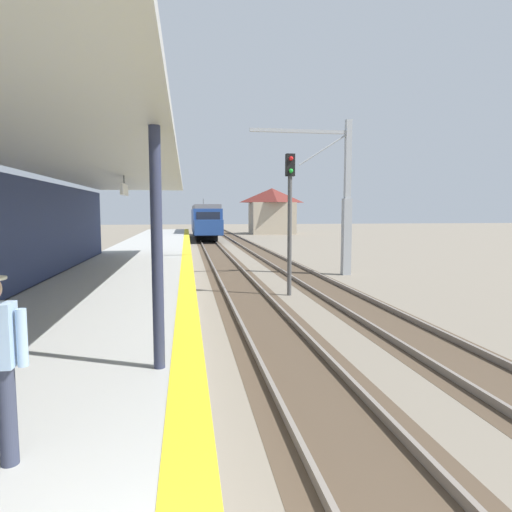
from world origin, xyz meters
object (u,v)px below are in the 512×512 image
(approaching_train, at_px, (205,220))
(rail_signal_post, at_px, (290,209))
(catenary_pylon_far_side, at_px, (341,202))
(distant_trackside_house, at_px, (272,210))

(approaching_train, bearing_deg, rail_signal_post, -87.50)
(approaching_train, xyz_separation_m, rail_signal_post, (1.61, -36.95, 1.02))
(rail_signal_post, relative_size, catenary_pylon_far_side, 0.69)
(rail_signal_post, distance_m, catenary_pylon_far_side, 6.12)
(rail_signal_post, bearing_deg, catenary_pylon_far_side, 52.73)
(approaching_train, relative_size, rail_signal_post, 3.77)
(distant_trackside_house, bearing_deg, rail_signal_post, -100.12)
(catenary_pylon_far_side, distance_m, distant_trackside_house, 41.10)
(rail_signal_post, relative_size, distant_trackside_house, 0.79)
(catenary_pylon_far_side, xyz_separation_m, distant_trackside_house, (4.46, 40.86, -0.27))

